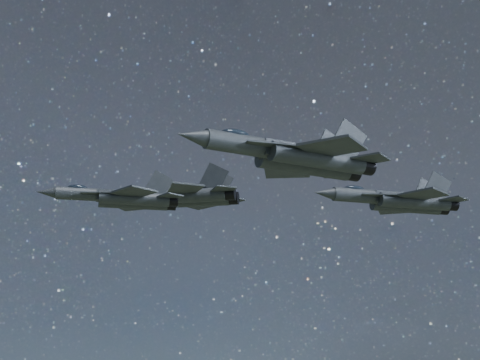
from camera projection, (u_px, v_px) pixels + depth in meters
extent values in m
cylinder|color=#2B3136|center=(87.00, 194.00, 76.91)|extent=(6.45, 1.49, 1.35)
cone|color=#2B3136|center=(46.00, 192.00, 76.08)|extent=(2.11, 1.26, 1.22)
ellipsoid|color=#19232E|center=(77.00, 188.00, 76.88)|extent=(2.09, 0.96, 0.67)
cube|color=#2B3136|center=(131.00, 197.00, 77.79)|extent=(7.15, 1.45, 1.13)
cylinder|color=#2B3136|center=(134.00, 199.00, 76.94)|extent=(7.32, 1.51, 1.35)
cylinder|color=#2B3136|center=(133.00, 203.00, 78.57)|extent=(7.32, 1.51, 1.35)
cylinder|color=black|center=(172.00, 201.00, 77.73)|extent=(1.16, 1.27, 1.25)
cylinder|color=black|center=(170.00, 205.00, 79.36)|extent=(1.16, 1.27, 1.25)
cube|color=#2B3136|center=(103.00, 193.00, 76.09)|extent=(4.62, 1.89, 0.10)
cube|color=#2B3136|center=(102.00, 199.00, 78.29)|extent=(4.61, 1.71, 0.10)
cube|color=#2B3136|center=(134.00, 192.00, 74.99)|extent=(4.75, 4.90, 0.17)
cube|color=#2B3136|center=(130.00, 206.00, 80.54)|extent=(4.81, 4.93, 0.17)
cube|color=#2B3136|center=(170.00, 196.00, 76.65)|extent=(2.80, 2.86, 0.13)
cube|color=#2B3136|center=(166.00, 205.00, 80.40)|extent=(2.83, 2.89, 0.13)
cube|color=#2B3136|center=(159.00, 184.00, 77.69)|extent=(3.02, 0.45, 3.09)
cube|color=#2B3136|center=(157.00, 190.00, 79.73)|extent=(3.02, 0.40, 3.09)
cylinder|color=#2B3136|center=(144.00, 196.00, 92.14)|extent=(8.08, 4.79, 1.70)
cone|color=#2B3136|center=(105.00, 198.00, 93.05)|extent=(3.01, 2.45, 1.53)
ellipsoid|color=#19232E|center=(134.00, 190.00, 92.59)|extent=(2.84, 2.09, 0.84)
cube|color=#2B3136|center=(188.00, 194.00, 91.14)|extent=(8.85, 5.08, 1.42)
cylinder|color=#2B3136|center=(189.00, 196.00, 89.89)|extent=(9.08, 5.22, 1.70)
cylinder|color=#2B3136|center=(194.00, 200.00, 91.96)|extent=(9.08, 5.22, 1.70)
cylinder|color=black|center=(229.00, 194.00, 89.02)|extent=(1.93, 2.01, 1.57)
cylinder|color=black|center=(233.00, 198.00, 91.08)|extent=(1.93, 2.01, 1.57)
cube|color=#2B3136|center=(156.00, 193.00, 90.37)|extent=(5.35, 4.21, 0.13)
cube|color=#2B3136|center=(163.00, 199.00, 93.15)|extent=(5.80, 2.41, 0.13)
cube|color=#2B3136|center=(182.00, 189.00, 87.52)|extent=(4.79, 5.25, 0.22)
cube|color=#2B3136|center=(197.00, 204.00, 94.53)|extent=(6.21, 6.07, 0.22)
cube|color=#2B3136|center=(224.00, 189.00, 87.81)|extent=(2.80, 2.99, 0.16)
cube|color=#2B3136|center=(232.00, 200.00, 92.56)|extent=(3.68, 3.64, 0.16)
cube|color=#2B3136|center=(214.00, 178.00, 89.65)|extent=(3.42, 1.95, 3.88)
cube|color=#2B3136|center=(219.00, 184.00, 92.23)|extent=(3.65, 1.39, 3.88)
cylinder|color=#2B3136|center=(249.00, 146.00, 63.28)|extent=(8.42, 3.66, 1.74)
cone|color=#2B3136|center=(192.00, 136.00, 60.94)|extent=(2.97, 2.15, 1.56)
ellipsoid|color=#19232E|center=(235.00, 134.00, 62.92)|extent=(2.86, 1.77, 0.86)
cube|color=#2B3136|center=(306.00, 156.00, 65.79)|extent=(9.27, 3.81, 1.45)
cylinder|color=#2B3136|center=(318.00, 158.00, 64.89)|extent=(9.51, 3.93, 1.74)
cylinder|color=#2B3136|center=(304.00, 165.00, 66.80)|extent=(9.51, 3.93, 1.74)
cylinder|color=black|center=(365.00, 166.00, 67.12)|extent=(1.79, 1.90, 1.61)
cylinder|color=black|center=(351.00, 172.00, 69.04)|extent=(1.79, 1.90, 1.61)
cube|color=#2B3136|center=(278.00, 146.00, 62.83)|extent=(5.85, 1.51, 0.13)
cube|color=#2B3136|center=(261.00, 155.00, 65.40)|extent=(5.78, 3.55, 0.13)
cube|color=#2B3136|center=(332.00, 147.00, 62.56)|extent=(6.39, 6.38, 0.22)
cube|color=#2B3136|center=(287.00, 170.00, 69.06)|extent=(5.52, 5.87, 0.22)
cube|color=#2B3136|center=(370.00, 159.00, 65.75)|extent=(3.78, 3.79, 0.17)
cube|color=#2B3136|center=(338.00, 173.00, 70.14)|extent=(3.24, 3.39, 0.17)
cube|color=#2B3136|center=(349.00, 140.00, 66.64)|extent=(3.86, 0.79, 3.97)
cube|color=#2B3136|center=(331.00, 149.00, 69.03)|extent=(3.73, 1.40, 3.97)
cylinder|color=#2B3136|center=(364.00, 196.00, 86.42)|extent=(7.90, 1.99, 1.65)
cone|color=#2B3136|center=(324.00, 193.00, 85.11)|extent=(2.60, 1.59, 1.48)
ellipsoid|color=#19232E|center=(354.00, 189.00, 86.31)|extent=(2.57, 1.22, 0.82)
cube|color=#2B3136|center=(407.00, 200.00, 87.83)|extent=(8.74, 1.96, 1.38)
cylinder|color=#2B3136|center=(414.00, 202.00, 86.83)|extent=(8.95, 2.03, 1.65)
cylinder|color=#2B3136|center=(406.00, 206.00, 88.79)|extent=(8.95, 2.03, 1.65)
cylinder|color=black|center=(451.00, 204.00, 88.09)|extent=(1.44, 1.58, 1.52)
cylinder|color=black|center=(442.00, 208.00, 90.05)|extent=(1.44, 1.58, 1.52)
cube|color=#2B3136|center=(385.00, 195.00, 85.56)|extent=(5.62, 1.97, 0.13)
cube|color=#2B3136|center=(374.00, 201.00, 88.21)|extent=(5.62, 2.42, 0.13)
cube|color=#2B3136|center=(424.00, 195.00, 84.48)|extent=(5.89, 6.03, 0.21)
cube|color=#2B3136|center=(395.00, 209.00, 91.15)|extent=(5.74, 5.94, 0.21)
cube|color=#2B3136|center=(454.00, 200.00, 86.77)|extent=(3.47, 3.54, 0.16)
cube|color=#2B3136|center=(433.00, 209.00, 91.28)|extent=(3.38, 3.47, 0.16)
cube|color=#2B3136|center=(438.00, 187.00, 87.93)|extent=(3.68, 0.51, 3.77)
cube|color=#2B3136|center=(426.00, 192.00, 90.39)|extent=(3.67, 0.63, 3.77)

